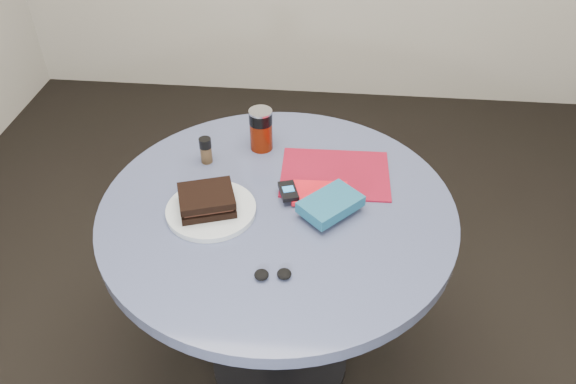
# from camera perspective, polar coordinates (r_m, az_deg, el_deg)

# --- Properties ---
(ground) EXTENTS (4.00, 4.00, 0.00)m
(ground) POSITION_cam_1_polar(r_m,az_deg,el_deg) (2.14, -0.84, -16.78)
(ground) COLOR black
(ground) RESTS_ON ground
(table) EXTENTS (1.00, 1.00, 0.75)m
(table) POSITION_cam_1_polar(r_m,az_deg,el_deg) (1.68, -1.02, -5.57)
(table) COLOR black
(table) RESTS_ON ground
(plate) EXTENTS (0.33, 0.33, 0.02)m
(plate) POSITION_cam_1_polar(r_m,az_deg,el_deg) (1.56, -7.81, -1.82)
(plate) COLOR silver
(plate) RESTS_ON table
(sandwich) EXTENTS (0.18, 0.16, 0.05)m
(sandwich) POSITION_cam_1_polar(r_m,az_deg,el_deg) (1.54, -8.26, -0.83)
(sandwich) COLOR black
(sandwich) RESTS_ON plate
(soda_can) EXTENTS (0.08, 0.08, 0.14)m
(soda_can) POSITION_cam_1_polar(r_m,az_deg,el_deg) (1.76, -2.76, 6.37)
(soda_can) COLOR #5E1704
(soda_can) RESTS_ON table
(pepper_grinder) EXTENTS (0.04, 0.04, 0.08)m
(pepper_grinder) POSITION_cam_1_polar(r_m,az_deg,el_deg) (1.73, -8.35, 4.23)
(pepper_grinder) COLOR #47341E
(pepper_grinder) RESTS_ON table
(magazine) EXTENTS (0.33, 0.25, 0.01)m
(magazine) POSITION_cam_1_polar(r_m,az_deg,el_deg) (1.69, 4.80, 1.85)
(magazine) COLOR maroon
(magazine) RESTS_ON table
(red_book) EXTENTS (0.16, 0.11, 0.01)m
(red_book) POSITION_cam_1_polar(r_m,az_deg,el_deg) (1.59, 3.27, -0.17)
(red_book) COLOR red
(red_book) RESTS_ON magazine
(novel) EXTENTS (0.19, 0.19, 0.03)m
(novel) POSITION_cam_1_polar(r_m,az_deg,el_deg) (1.53, 4.35, -1.24)
(novel) COLOR navy
(novel) RESTS_ON red_book
(mp3_player) EXTENTS (0.07, 0.09, 0.01)m
(mp3_player) POSITION_cam_1_polar(r_m,az_deg,el_deg) (1.58, 0.03, 0.10)
(mp3_player) COLOR black
(mp3_player) RESTS_ON red_book
(headphones) EXTENTS (0.10, 0.05, 0.02)m
(headphones) POSITION_cam_1_polar(r_m,az_deg,el_deg) (1.37, -1.55, -8.36)
(headphones) COLOR black
(headphones) RESTS_ON table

